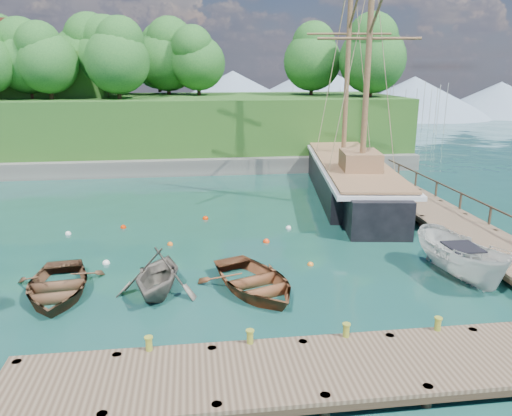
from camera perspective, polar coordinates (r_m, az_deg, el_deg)
The scene contains 22 objects.
ground at distance 20.51m, azimuth 0.42°, elevation -9.15°, with size 160.00×160.00×0.00m, color #143D2F.
dock_near at distance 15.19m, azimuth 11.85°, elevation -17.37°, with size 20.00×3.20×1.10m.
dock_east at distance 30.19m, azimuth 20.64°, elevation -1.02°, with size 3.20×24.00×1.10m.
bollard_0 at distance 15.95m, azimuth -11.96°, elevation -17.45°, with size 0.26×0.26×0.45m, color olive.
bollard_1 at distance 15.97m, azimuth -0.68°, elevation -17.03°, with size 0.26×0.26×0.45m, color olive.
bollard_2 at distance 16.53m, azimuth 10.13°, elevation -16.05°, with size 0.26×0.26×0.45m, color olive.
bollard_3 at distance 17.60m, azimuth 19.81°, elevation -14.70°, with size 0.26×0.26×0.45m, color olive.
rowboat_0 at distance 21.44m, azimuth -21.74°, elevation -9.20°, with size 3.49×4.88×1.01m, color #4E3321.
rowboat_1 at distance 20.44m, azimuth -11.09°, elevation -9.56°, with size 3.24×3.76×1.98m, color #635C52.
rowboat_2 at distance 20.32m, azimuth -0.17°, elevation -9.40°, with size 3.61×5.05×1.05m, color brown.
cabin_boat_white at distance 23.10m, azimuth 22.21°, elevation -7.44°, with size 1.99×5.30×2.05m, color silver.
schooner at distance 35.37m, azimuth 10.76°, elevation 3.11°, with size 7.22×25.84×18.69m.
mooring_buoy_0 at distance 23.90m, azimuth -16.75°, elevation -6.12°, with size 0.33×0.33×0.33m, color white.
mooring_buoy_1 at distance 25.61m, azimuth -9.79°, elevation -4.18°, with size 0.29×0.29×0.29m, color orange.
mooring_buoy_2 at distance 25.61m, azimuth 1.18°, elevation -3.94°, with size 0.34×0.34×0.34m, color #F6380B.
mooring_buoy_3 at distance 27.80m, azimuth 3.73°, elevation -2.36°, with size 0.31×0.31×0.31m, color white.
mooring_buoy_4 at distance 28.82m, azimuth -14.93°, elevation -2.21°, with size 0.32×0.32×0.32m, color red.
mooring_buoy_5 at distance 29.60m, azimuth -5.79°, elevation -1.26°, with size 0.33×0.33×0.33m, color #E92F00.
mooring_buoy_6 at distance 28.63m, azimuth -20.67°, elevation -2.83°, with size 0.32×0.32×0.32m, color silver.
mooring_buoy_7 at distance 22.88m, azimuth 6.24°, elevation -6.51°, with size 0.29×0.29×0.29m, color orange.
headland at distance 50.93m, azimuth -19.53°, elevation 11.44°, with size 51.00×19.31×12.90m.
distant_ridge at distance 88.79m, azimuth -3.10°, elevation 13.04°, with size 117.00×40.00×10.00m.
Camera 1 is at (-2.56, -18.42, 8.67)m, focal length 35.00 mm.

